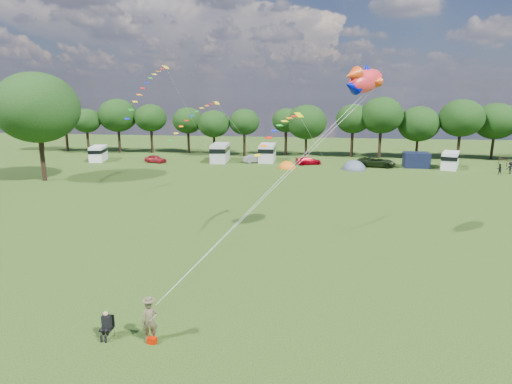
# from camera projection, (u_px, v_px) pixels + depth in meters

# --- Properties ---
(ground_plane) EXTENTS (180.00, 180.00, 0.00)m
(ground_plane) POSITION_uv_depth(u_px,v_px,m) (233.00, 299.00, 22.52)
(ground_plane) COLOR black
(ground_plane) RESTS_ON ground
(tree_line) EXTENTS (102.98, 10.98, 10.27)m
(tree_line) POSITION_uv_depth(u_px,v_px,m) (328.00, 120.00, 73.37)
(tree_line) COLOR black
(tree_line) RESTS_ON ground
(big_tree) EXTENTS (10.00, 10.00, 13.28)m
(big_tree) POSITION_uv_depth(u_px,v_px,m) (37.00, 108.00, 51.93)
(big_tree) COLOR black
(big_tree) RESTS_ON ground
(car_a) EXTENTS (4.00, 2.56, 1.24)m
(car_a) POSITION_uv_depth(u_px,v_px,m) (156.00, 159.00, 68.02)
(car_a) COLOR maroon
(car_a) RESTS_ON ground
(car_b) EXTENTS (3.83, 2.69, 1.27)m
(car_b) POSITION_uv_depth(u_px,v_px,m) (256.00, 159.00, 67.98)
(car_b) COLOR gray
(car_b) RESTS_ON ground
(car_c) EXTENTS (4.28, 3.14, 1.18)m
(car_c) POSITION_uv_depth(u_px,v_px,m) (308.00, 161.00, 66.18)
(car_c) COLOR #9A000E
(car_c) RESTS_ON ground
(car_d) EXTENTS (6.01, 3.39, 1.55)m
(car_d) POSITION_uv_depth(u_px,v_px,m) (376.00, 162.00, 64.00)
(car_d) COLOR black
(car_d) RESTS_ON ground
(campervan_a) EXTENTS (3.41, 5.31, 2.41)m
(campervan_a) POSITION_uv_depth(u_px,v_px,m) (98.00, 153.00, 69.93)
(campervan_a) COLOR white
(campervan_a) RESTS_ON ground
(campervan_b) EXTENTS (2.98, 6.05, 2.87)m
(campervan_b) POSITION_uv_depth(u_px,v_px,m) (220.00, 152.00, 69.13)
(campervan_b) COLOR #B4B4B6
(campervan_b) RESTS_ON ground
(campervan_c) EXTENTS (2.55, 5.71, 2.77)m
(campervan_c) POSITION_uv_depth(u_px,v_px,m) (267.00, 152.00, 69.48)
(campervan_c) COLOR silver
(campervan_c) RESTS_ON ground
(campervan_d) EXTENTS (3.66, 5.40, 2.44)m
(campervan_d) POSITION_uv_depth(u_px,v_px,m) (450.00, 160.00, 62.48)
(campervan_d) COLOR silver
(campervan_d) RESTS_ON ground
(tent_orange) EXTENTS (2.65, 2.91, 2.08)m
(tent_orange) POSITION_uv_depth(u_px,v_px,m) (287.00, 168.00, 63.04)
(tent_orange) COLOR orange
(tent_orange) RESTS_ON ground
(tent_greyblue) EXTENTS (3.50, 3.83, 2.60)m
(tent_greyblue) POSITION_uv_depth(u_px,v_px,m) (354.00, 169.00, 61.95)
(tent_greyblue) COLOR #485566
(tent_greyblue) RESTS_ON ground
(awning_navy) EXTENTS (3.61, 2.95, 2.23)m
(awning_navy) POSITION_uv_depth(u_px,v_px,m) (416.00, 160.00, 63.59)
(awning_navy) COLOR black
(awning_navy) RESTS_ON ground
(kite_flyer) EXTENTS (0.81, 0.67, 1.89)m
(kite_flyer) POSITION_uv_depth(u_px,v_px,m) (150.00, 321.00, 18.48)
(kite_flyer) COLOR brown
(kite_flyer) RESTS_ON ground
(camp_chair) EXTENTS (0.52, 0.52, 1.29)m
(camp_chair) POSITION_uv_depth(u_px,v_px,m) (107.00, 322.00, 18.77)
(camp_chair) COLOR #99999E
(camp_chair) RESTS_ON ground
(kite_bag) EXTENTS (0.42, 0.31, 0.27)m
(kite_bag) POSITION_uv_depth(u_px,v_px,m) (152.00, 340.00, 18.47)
(kite_bag) COLOR #B81600
(kite_bag) RESTS_ON ground
(fish_kite) EXTENTS (3.42, 3.95, 2.23)m
(fish_kite) POSITION_uv_depth(u_px,v_px,m) (363.00, 81.00, 27.74)
(fish_kite) COLOR red
(fish_kite) RESTS_ON ground
(streamer_kite_a) EXTENTS (3.32, 5.70, 5.80)m
(streamer_kite_a) POSITION_uv_depth(u_px,v_px,m) (150.00, 84.00, 46.70)
(streamer_kite_a) COLOR gold
(streamer_kite_a) RESTS_ON ground
(streamer_kite_b) EXTENTS (4.18, 4.62, 3.76)m
(streamer_kite_b) POSITION_uv_depth(u_px,v_px,m) (198.00, 114.00, 42.62)
(streamer_kite_b) COLOR gold
(streamer_kite_b) RESTS_ON ground
(streamer_kite_c) EXTENTS (3.16, 4.97, 2.80)m
(streamer_kite_c) POSITION_uv_depth(u_px,v_px,m) (283.00, 126.00, 30.81)
(streamer_kite_c) COLOR #D1CA04
(streamer_kite_c) RESTS_ON ground
(walker_a) EXTENTS (0.76, 0.53, 1.46)m
(walker_a) POSITION_uv_depth(u_px,v_px,m) (499.00, 169.00, 58.01)
(walker_a) COLOR black
(walker_a) RESTS_ON ground
(walker_b) EXTENTS (1.14, 0.73, 1.64)m
(walker_b) POSITION_uv_depth(u_px,v_px,m) (510.00, 168.00, 58.47)
(walker_b) COLOR black
(walker_b) RESTS_ON ground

